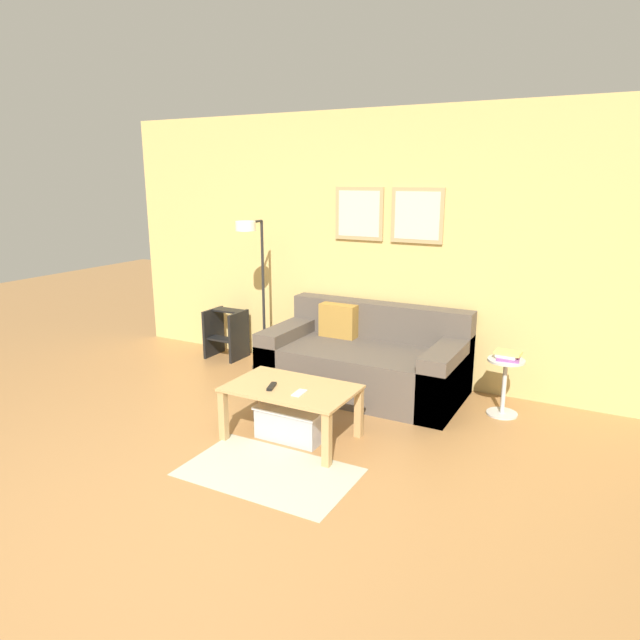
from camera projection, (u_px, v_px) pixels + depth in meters
name	position (u px, v px, depth m)	size (l,w,h in m)	color
ground_plane	(144.00, 526.00, 3.25)	(16.00, 16.00, 0.00)	#A87542
wall_back	(365.00, 246.00, 5.54)	(5.60, 0.09, 2.55)	#D6B76B
area_rug	(269.00, 472.00, 3.84)	(1.16, 0.70, 0.01)	#B2B79E
couch	(365.00, 362.00, 5.25)	(1.79, 0.94, 0.77)	brown
coffee_table	(291.00, 396.00, 4.27)	(0.95, 0.60, 0.41)	tan
storage_bin	(293.00, 421.00, 4.35)	(0.53, 0.35, 0.25)	#B2B2B7
floor_lamp	(254.00, 276.00, 5.58)	(0.27, 0.50, 1.53)	black
side_table	(504.00, 382.00, 4.71)	(0.30, 0.30, 0.49)	silver
book_stack	(508.00, 355.00, 4.67)	(0.21, 0.19, 0.06)	#8C4C93
remote_control	(272.00, 386.00, 4.24)	(0.04, 0.15, 0.02)	black
cell_phone	(299.00, 393.00, 4.13)	(0.07, 0.14, 0.01)	silver
step_stool	(226.00, 333.00, 6.23)	(0.38, 0.35, 0.53)	black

